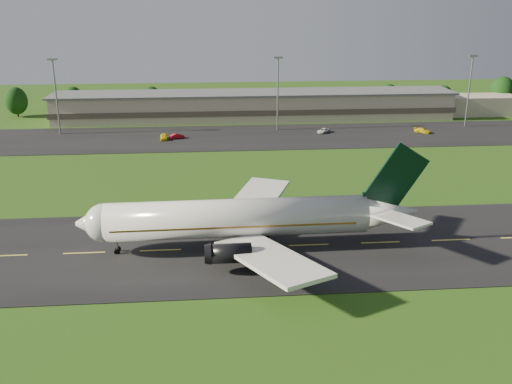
{
  "coord_description": "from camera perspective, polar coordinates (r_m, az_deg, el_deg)",
  "views": [
    {
      "loc": [
        -14.6,
        -77.38,
        34.94
      ],
      "look_at": [
        -7.25,
        8.0,
        6.0
      ],
      "focal_mm": 40.0,
      "sensor_mm": 36.0,
      "label": 1
    }
  ],
  "objects": [
    {
      "name": "taxiway",
      "position": [
        86.13,
        5.29,
        -5.32
      ],
      "size": [
        220.0,
        30.0,
        0.1
      ],
      "primitive_type": "cube",
      "color": "black",
      "rests_on": "ground"
    },
    {
      "name": "service_vehicle_d",
      "position": [
        164.55,
        16.33,
        5.92
      ],
      "size": [
        4.69,
        4.28,
        1.32
      ],
      "primitive_type": "imported",
      "rotation": [
        0.0,
        0.0,
        0.89
      ],
      "color": "yellow",
      "rests_on": "apron"
    },
    {
      "name": "light_mast_centre",
      "position": [
        160.14,
        2.2,
        10.68
      ],
      "size": [
        2.4,
        1.2,
        20.35
      ],
      "color": "gray",
      "rests_on": "ground"
    },
    {
      "name": "airliner",
      "position": [
        83.24,
        -1.29,
        -2.68
      ],
      "size": [
        51.25,
        42.18,
        15.57
      ],
      "rotation": [
        0.0,
        0.0,
        0.01
      ],
      "color": "silver",
      "rests_on": "ground"
    },
    {
      "name": "service_vehicle_c",
      "position": [
        159.31,
        6.77,
        6.12
      ],
      "size": [
        4.45,
        4.53,
        1.21
      ],
      "primitive_type": "imported",
      "rotation": [
        0.0,
        0.0,
        -0.76
      ],
      "color": "silver",
      "rests_on": "apron"
    },
    {
      "name": "ground",
      "position": [
        86.15,
        5.29,
        -5.35
      ],
      "size": [
        360.0,
        360.0,
        0.0
      ],
      "primitive_type": "plane",
      "color": "#254411",
      "rests_on": "ground"
    },
    {
      "name": "service_vehicle_a",
      "position": [
        152.29,
        -9.21,
        5.49
      ],
      "size": [
        2.07,
        4.53,
        1.51
      ],
      "primitive_type": "imported",
      "rotation": [
        0.0,
        0.0,
        0.07
      ],
      "color": "yellow",
      "rests_on": "apron"
    },
    {
      "name": "light_mast_east",
      "position": [
        175.57,
        20.61,
        10.23
      ],
      "size": [
        2.4,
        1.2,
        20.35
      ],
      "color": "gray",
      "rests_on": "ground"
    },
    {
      "name": "terminal",
      "position": [
        177.54,
        1.97,
        8.61
      ],
      "size": [
        145.0,
        16.0,
        8.4
      ],
      "color": "tan",
      "rests_on": "ground"
    },
    {
      "name": "apron",
      "position": [
        154.09,
        0.65,
        5.57
      ],
      "size": [
        260.0,
        30.0,
        0.1
      ],
      "primitive_type": "cube",
      "color": "black",
      "rests_on": "ground"
    },
    {
      "name": "light_mast_west",
      "position": [
        163.99,
        -19.43,
        9.84
      ],
      "size": [
        2.4,
        1.2,
        20.35
      ],
      "color": "gray",
      "rests_on": "ground"
    },
    {
      "name": "tree_line",
      "position": [
        190.27,
        7.88,
        9.44
      ],
      "size": [
        194.8,
        9.37,
        11.03
      ],
      "color": "black",
      "rests_on": "ground"
    },
    {
      "name": "service_vehicle_b",
      "position": [
        152.82,
        -7.92,
        5.55
      ],
      "size": [
        4.1,
        2.71,
        1.28
      ],
      "primitive_type": "imported",
      "rotation": [
        0.0,
        0.0,
        1.96
      ],
      "color": "#A60B15",
      "rests_on": "apron"
    }
  ]
}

